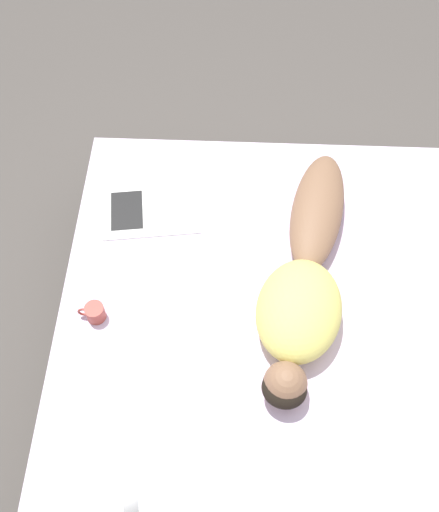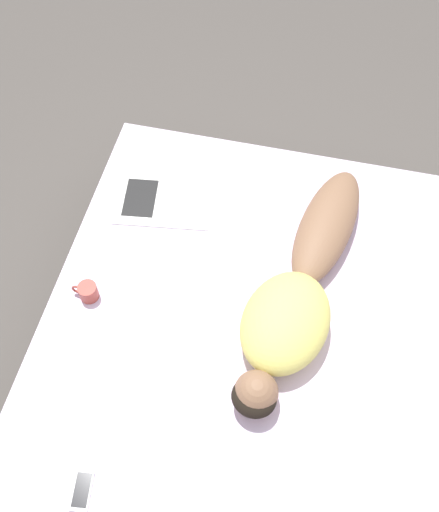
{
  "view_description": "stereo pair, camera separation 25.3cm",
  "coord_description": "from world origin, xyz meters",
  "px_view_note": "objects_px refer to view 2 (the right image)",
  "views": [
    {
      "loc": [
        0.17,
        1.02,
        2.82
      ],
      "look_at": [
        0.22,
        -0.38,
        0.6
      ],
      "focal_mm": 42.0,
      "sensor_mm": 36.0,
      "label": 1
    },
    {
      "loc": [
        -0.08,
        0.98,
        2.82
      ],
      "look_at": [
        0.22,
        -0.38,
        0.6
      ],
      "focal_mm": 42.0,
      "sensor_mm": 36.0,
      "label": 2
    }
  ],
  "objects_px": {
    "open_magazine": "(163,200)",
    "cell_phone": "(82,490)",
    "coffee_mug": "(88,292)",
    "person": "(298,293)"
  },
  "relations": [
    {
      "from": "cell_phone",
      "to": "coffee_mug",
      "type": "bearing_deg",
      "value": -80.29
    },
    {
      "from": "coffee_mug",
      "to": "cell_phone",
      "type": "relative_size",
      "value": 0.75
    },
    {
      "from": "open_magazine",
      "to": "cell_phone",
      "type": "relative_size",
      "value": 3.21
    },
    {
      "from": "person",
      "to": "cell_phone",
      "type": "distance_m",
      "value": 1.12
    },
    {
      "from": "coffee_mug",
      "to": "open_magazine",
      "type": "bearing_deg",
      "value": -106.62
    },
    {
      "from": "cell_phone",
      "to": "open_magazine",
      "type": "bearing_deg",
      "value": -94.78
    },
    {
      "from": "person",
      "to": "cell_phone",
      "type": "bearing_deg",
      "value": 66.55
    },
    {
      "from": "person",
      "to": "cell_phone",
      "type": "relative_size",
      "value": 8.45
    },
    {
      "from": "cell_phone",
      "to": "person",
      "type": "bearing_deg",
      "value": -132.25
    },
    {
      "from": "open_magazine",
      "to": "coffee_mug",
      "type": "height_order",
      "value": "coffee_mug"
    }
  ]
}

